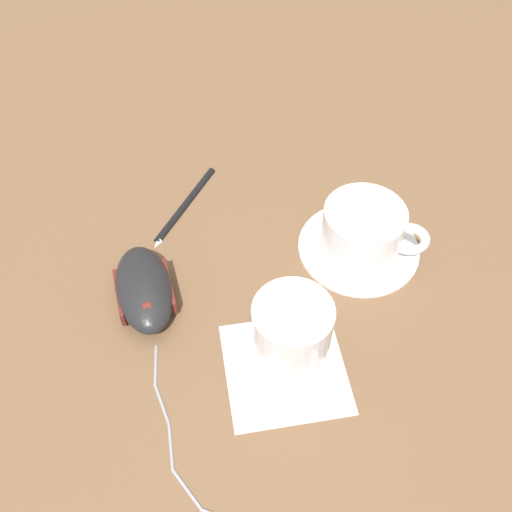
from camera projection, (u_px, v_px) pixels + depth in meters
name	position (u px, v px, depth m)	size (l,w,h in m)	color
ground_plane	(250.00, 280.00, 0.62)	(3.00, 3.00, 0.00)	brown
saucer	(359.00, 247.00, 0.65)	(0.14, 0.14, 0.01)	white
coffee_cup	(364.00, 231.00, 0.62)	(0.10, 0.09, 0.06)	white
computer_mouse	(144.00, 289.00, 0.59)	(0.13, 0.09, 0.04)	black
mouse_cable	(194.00, 455.00, 0.50)	(0.22, 0.06, 0.00)	gray
napkin_under_glass	(285.00, 368.00, 0.55)	(0.12, 0.12, 0.00)	white
drinking_glass	(291.00, 339.00, 0.52)	(0.07, 0.07, 0.09)	silver
pen	(186.00, 203.00, 0.69)	(0.08, 0.13, 0.01)	black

